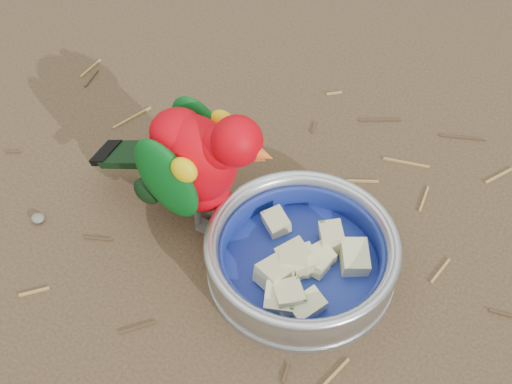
% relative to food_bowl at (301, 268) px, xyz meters
% --- Properties ---
extents(ground, '(60.00, 60.00, 0.00)m').
position_rel_food_bowl_xyz_m(ground, '(-0.07, -0.08, -0.01)').
color(ground, '#4D3825').
extents(food_bowl, '(0.23, 0.23, 0.02)m').
position_rel_food_bowl_xyz_m(food_bowl, '(0.00, 0.00, 0.00)').
color(food_bowl, '#B2B2BA').
rests_on(food_bowl, ground).
extents(bowl_wall, '(0.23, 0.23, 0.04)m').
position_rel_food_bowl_xyz_m(bowl_wall, '(0.00, 0.00, 0.03)').
color(bowl_wall, '#B2B2BA').
rests_on(bowl_wall, food_bowl).
extents(fruit_wedges, '(0.14, 0.14, 0.03)m').
position_rel_food_bowl_xyz_m(fruit_wedges, '(0.00, 0.00, 0.02)').
color(fruit_wedges, beige).
rests_on(fruit_wedges, food_bowl).
extents(lory_parrot, '(0.24, 0.11, 0.19)m').
position_rel_food_bowl_xyz_m(lory_parrot, '(-0.15, 0.02, 0.09)').
color(lory_parrot, '#CA000B').
rests_on(lory_parrot, ground).
extents(ground_debris, '(0.90, 0.80, 0.01)m').
position_rel_food_bowl_xyz_m(ground_debris, '(-0.08, 0.02, -0.01)').
color(ground_debris, '#A38043').
rests_on(ground_debris, ground).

